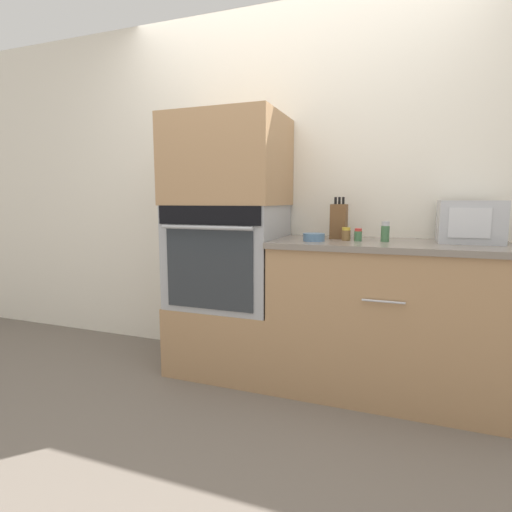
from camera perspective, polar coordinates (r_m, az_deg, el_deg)
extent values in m
plane|color=#6B6056|center=(2.56, 1.28, -19.22)|extent=(12.00, 12.00, 0.00)
cube|color=silver|center=(2.88, 5.50, 9.52)|extent=(8.00, 0.05, 2.50)
cube|color=#A87F56|center=(2.85, -3.81, -11.28)|extent=(0.73, 0.60, 0.46)
cube|color=#9EA0A5|center=(2.72, -3.92, 0.12)|extent=(0.71, 0.59, 0.68)
cube|color=black|center=(2.42, -6.89, 5.80)|extent=(0.68, 0.01, 0.11)
cube|color=orange|center=(2.42, -6.93, 5.79)|extent=(0.09, 0.00, 0.03)
cube|color=#282D33|center=(2.46, -6.77, -1.86)|extent=(0.58, 0.01, 0.50)
cylinder|color=#9EA0A5|center=(2.40, -7.20, 4.04)|extent=(0.60, 0.02, 0.02)
cube|color=#A87F56|center=(2.71, -4.05, 13.35)|extent=(0.73, 0.60, 0.57)
cube|color=#A87F56|center=(2.56, 17.88, -8.84)|extent=(1.32, 0.60, 0.89)
cube|color=slate|center=(2.47, 18.34, 1.54)|extent=(1.34, 0.63, 0.03)
cylinder|color=#B7B7BC|center=(2.21, 17.73, -6.21)|extent=(0.22, 0.01, 0.01)
cube|color=#B2B5BA|center=(2.60, 28.19, 4.35)|extent=(0.33, 0.29, 0.24)
cube|color=silver|center=(2.45, 28.19, 4.19)|extent=(0.21, 0.01, 0.16)
cube|color=brown|center=(2.60, 11.75, 4.87)|extent=(0.10, 0.12, 0.22)
cylinder|color=black|center=(2.60, 11.30, 7.77)|extent=(0.02, 0.02, 0.04)
cylinder|color=black|center=(2.60, 11.83, 7.76)|extent=(0.02, 0.02, 0.04)
cylinder|color=black|center=(2.59, 12.37, 7.74)|extent=(0.02, 0.02, 0.04)
cylinder|color=#517599|center=(2.41, 8.27, 2.68)|extent=(0.13, 0.13, 0.05)
cylinder|color=#427047|center=(2.46, 14.38, 2.77)|extent=(0.05, 0.05, 0.06)
cylinder|color=red|center=(2.45, 14.41, 3.65)|extent=(0.04, 0.04, 0.02)
cylinder|color=brown|center=(2.48, 12.74, 2.90)|extent=(0.05, 0.05, 0.06)
cylinder|color=gold|center=(2.48, 12.76, 3.81)|extent=(0.05, 0.05, 0.02)
cylinder|color=#427047|center=(2.46, 17.97, 3.04)|extent=(0.05, 0.05, 0.09)
cylinder|color=#B7B7BC|center=(2.46, 18.02, 4.42)|extent=(0.04, 0.04, 0.03)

